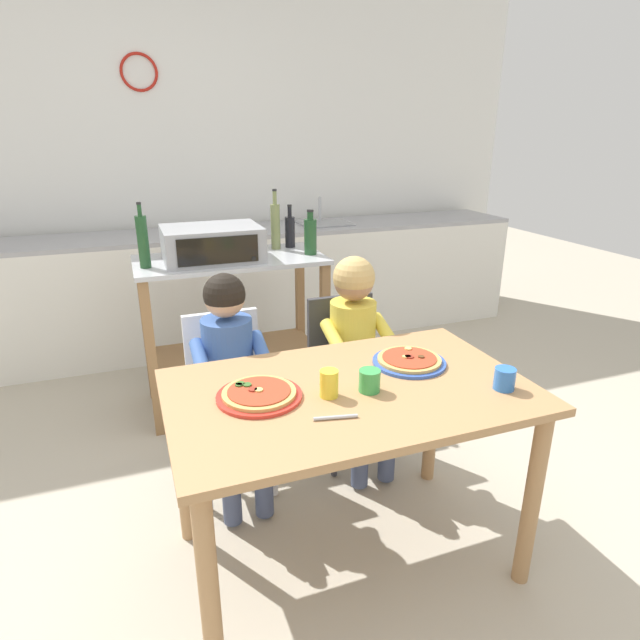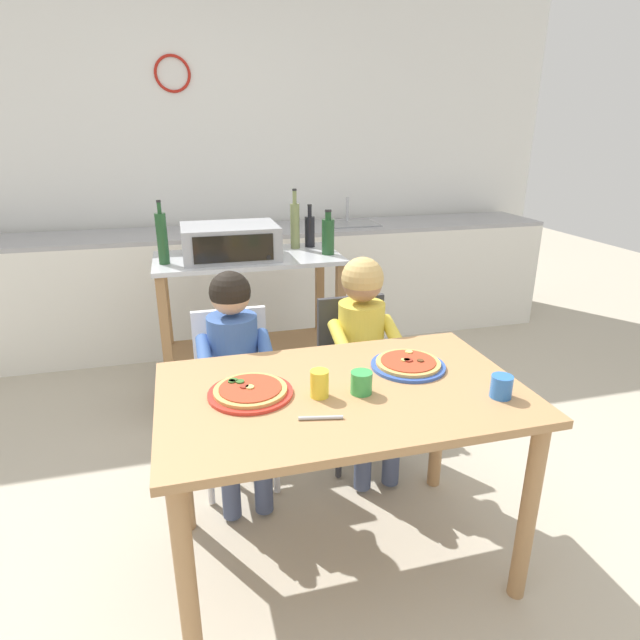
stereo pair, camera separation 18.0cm
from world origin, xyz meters
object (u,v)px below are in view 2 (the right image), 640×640
object	(u,v)px
bottle_dark_olive_oil	(310,230)
pizza_plate_blue_rimmed	(408,364)
dining_chair_right	(356,367)
child_in_blue_striped_shirt	(235,362)
bottle_squat_spirits	(295,225)
dining_table	(342,417)
bottle_brown_beer	(328,236)
drinking_cup_yellow	(319,384)
kitchen_island_cart	(250,306)
bottle_slim_sauce	(162,238)
serving_spoon	(321,418)
pizza_plate_red_rimmed	(250,391)
drinking_cup_green	(361,383)
child_in_yellow_shirt	(365,340)
toaster_oven	(230,242)
drinking_cup_blue	(501,387)
dining_chair_left	(234,385)

from	to	relation	value
bottle_dark_olive_oil	pizza_plate_blue_rimmed	xyz separation A→B (m)	(0.02, -1.47, -0.25)
dining_chair_right	child_in_blue_striped_shirt	world-z (taller)	child_in_blue_striped_shirt
bottle_squat_spirits	dining_table	bearing A→B (deg)	-96.65
bottle_brown_beer	drinking_cup_yellow	xyz separation A→B (m)	(-0.42, -1.38, -0.22)
kitchen_island_cart	dining_chair_right	xyz separation A→B (m)	(0.42, -0.72, -0.12)
bottle_slim_sauce	serving_spoon	distance (m)	1.63
kitchen_island_cart	pizza_plate_red_rimmed	size ratio (longest dim) A/B	3.66
drinking_cup_green	pizza_plate_red_rimmed	bearing A→B (deg)	167.02
kitchen_island_cart	child_in_yellow_shirt	world-z (taller)	child_in_yellow_shirt
kitchen_island_cart	toaster_oven	size ratio (longest dim) A/B	2.01
drinking_cup_blue	drinking_cup_yellow	xyz separation A→B (m)	(-0.59, 0.16, 0.01)
toaster_oven	bottle_dark_olive_oil	bearing A→B (deg)	19.38
serving_spoon	drinking_cup_yellow	bearing A→B (deg)	76.49
drinking_cup_green	bottle_brown_beer	bearing A→B (deg)	78.74
child_in_blue_striped_shirt	pizza_plate_blue_rimmed	size ratio (longest dim) A/B	3.62
child_in_blue_striped_shirt	child_in_yellow_shirt	xyz separation A→B (m)	(0.61, 0.04, 0.02)
bottle_slim_sauce	drinking_cup_blue	size ratio (longest dim) A/B	4.42
pizza_plate_red_rimmed	drinking_cup_blue	size ratio (longest dim) A/B	3.75
serving_spoon	pizza_plate_blue_rimmed	bearing A→B (deg)	33.98
drinking_cup_blue	drinking_cup_green	distance (m)	0.47
drinking_cup_green	drinking_cup_yellow	bearing A→B (deg)	174.65
kitchen_island_cart	dining_table	size ratio (longest dim) A/B	0.84
kitchen_island_cart	bottle_brown_beer	size ratio (longest dim) A/B	4.12
dining_table	child_in_yellow_shirt	world-z (taller)	child_in_yellow_shirt
dining_table	dining_chair_left	bearing A→B (deg)	115.39
kitchen_island_cart	serving_spoon	bearing A→B (deg)	-89.91
bottle_squat_spirits	child_in_yellow_shirt	distance (m)	1.06
bottle_brown_beer	dining_table	xyz separation A→B (m)	(-0.33, -1.35, -0.38)
pizza_plate_red_rimmed	serving_spoon	distance (m)	0.29
child_in_yellow_shirt	drinking_cup_green	distance (m)	0.68
dining_chair_left	drinking_cup_green	distance (m)	0.86
dining_chair_right	bottle_brown_beer	bearing A→B (deg)	86.73
dining_table	pizza_plate_blue_rimmed	world-z (taller)	pizza_plate_blue_rimmed
pizza_plate_blue_rimmed	drinking_cup_blue	xyz separation A→B (m)	(0.20, -0.30, 0.03)
dining_table	dining_chair_left	world-z (taller)	dining_chair_left
kitchen_island_cart	pizza_plate_blue_rimmed	distance (m)	1.40
dining_table	serving_spoon	size ratio (longest dim) A/B	9.03
bottle_squat_spirits	pizza_plate_blue_rimmed	distance (m)	1.49
dining_chair_right	bottle_dark_olive_oil	bearing A→B (deg)	90.99
drinking_cup_yellow	pizza_plate_red_rimmed	bearing A→B (deg)	162.34
dining_table	dining_chair_right	xyz separation A→B (m)	(0.29, 0.70, -0.16)
kitchen_island_cart	bottle_brown_beer	distance (m)	0.62
bottle_brown_beer	drinking_cup_blue	xyz separation A→B (m)	(0.17, -1.54, -0.23)
toaster_oven	child_in_yellow_shirt	world-z (taller)	toaster_oven
pizza_plate_red_rimmed	child_in_blue_striped_shirt	bearing A→B (deg)	89.95
pizza_plate_red_rimmed	drinking_cup_blue	distance (m)	0.85
kitchen_island_cart	bottle_slim_sauce	world-z (taller)	bottle_slim_sauce
toaster_oven	dining_chair_left	size ratio (longest dim) A/B	0.65
bottle_squat_spirits	drinking_cup_green	size ratio (longest dim) A/B	4.57
bottle_squat_spirits	bottle_brown_beer	size ratio (longest dim) A/B	1.39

